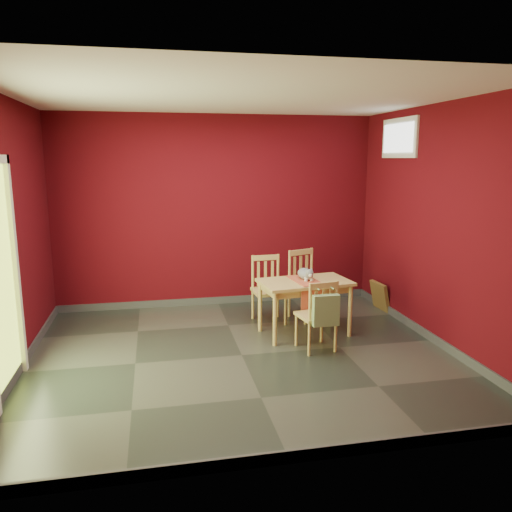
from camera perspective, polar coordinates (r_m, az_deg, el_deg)
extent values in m
plane|color=#2D342D|center=(5.51, -1.64, -11.25)|extent=(4.50, 4.50, 0.00)
plane|color=#4E080F|center=(7.12, -4.50, 5.06)|extent=(4.50, 0.00, 4.50)
plane|color=#4E080F|center=(3.23, 4.38, -2.31)|extent=(4.50, 0.00, 4.50)
plane|color=#4E080F|center=(5.26, -26.64, 1.75)|extent=(0.00, 4.00, 4.00)
plane|color=#4E080F|center=(5.96, 20.14, 3.23)|extent=(0.00, 4.00, 4.00)
plane|color=white|center=(5.13, -1.81, 17.84)|extent=(4.50, 4.50, 0.00)
cube|color=#3F4244|center=(7.36, -4.33, -5.07)|extent=(4.50, 0.02, 0.10)
cube|color=#3F4244|center=(3.77, 4.01, -21.88)|extent=(4.50, 0.02, 0.10)
cube|color=#3F4244|center=(5.60, -25.34, -11.48)|extent=(0.03, 4.00, 0.10)
cube|color=#3F4244|center=(6.25, 19.24, -8.65)|extent=(0.03, 4.00, 0.10)
cube|color=white|center=(5.36, -25.84, -1.12)|extent=(0.06, 0.08, 2.13)
cube|color=white|center=(6.78, 16.08, 12.83)|extent=(0.03, 0.90, 0.50)
cube|color=white|center=(6.77, 15.91, 12.84)|extent=(0.02, 0.76, 0.36)
cube|color=silver|center=(7.65, 7.62, -2.57)|extent=(0.08, 0.02, 0.12)
cube|color=tan|center=(5.98, 5.62, -2.99)|extent=(1.13, 0.74, 0.04)
cube|color=tan|center=(6.00, 5.61, -3.56)|extent=(1.01, 0.62, 0.09)
cylinder|color=tan|center=(5.67, 2.18, -7.23)|extent=(0.05, 0.05, 0.63)
cylinder|color=tan|center=(6.13, 0.48, -5.80)|extent=(0.05, 0.05, 0.63)
cylinder|color=tan|center=(6.06, 10.70, -6.21)|extent=(0.05, 0.05, 0.63)
cylinder|color=tan|center=(6.49, 8.50, -4.96)|extent=(0.05, 0.05, 0.63)
cube|color=#BF5234|center=(5.98, 5.62, -2.78)|extent=(0.34, 0.59, 0.01)
cube|color=#BF5234|center=(5.75, 6.43, -4.86)|extent=(0.27, 0.04, 0.28)
cube|color=tan|center=(6.45, 1.48, -4.06)|extent=(0.42, 0.42, 0.04)
cylinder|color=tan|center=(6.31, 0.38, -6.44)|extent=(0.03, 0.03, 0.39)
cylinder|color=tan|center=(6.62, -0.37, -5.57)|extent=(0.03, 0.03, 0.39)
cylinder|color=tan|center=(6.40, 3.38, -6.20)|extent=(0.03, 0.03, 0.39)
cylinder|color=tan|center=(6.71, 2.49, -5.36)|extent=(0.03, 0.03, 0.39)
cylinder|color=tan|center=(6.51, -0.38, -1.78)|extent=(0.03, 0.03, 0.43)
cylinder|color=tan|center=(6.60, 2.52, -1.62)|extent=(0.03, 0.03, 0.43)
cube|color=tan|center=(6.51, 1.09, -0.18)|extent=(0.36, 0.05, 0.07)
cube|color=tan|center=(6.54, 0.27, -2.07)|extent=(0.03, 0.02, 0.33)
cube|color=tan|center=(6.56, 1.08, -2.02)|extent=(0.03, 0.02, 0.33)
cube|color=tan|center=(6.58, 1.88, -1.98)|extent=(0.03, 0.02, 0.33)
cube|color=tan|center=(6.63, 6.02, -3.49)|extent=(0.54, 0.54, 0.04)
cylinder|color=tan|center=(6.44, 5.68, -6.01)|extent=(0.04, 0.04, 0.41)
cylinder|color=tan|center=(6.72, 3.81, -5.24)|extent=(0.04, 0.04, 0.41)
cylinder|color=tan|center=(6.66, 8.18, -5.49)|extent=(0.04, 0.04, 0.41)
cylinder|color=tan|center=(6.93, 6.26, -4.78)|extent=(0.04, 0.04, 0.41)
cylinder|color=tan|center=(6.61, 3.86, -1.30)|extent=(0.04, 0.04, 0.45)
cylinder|color=tan|center=(6.82, 6.35, -0.95)|extent=(0.04, 0.04, 0.45)
cube|color=tan|center=(6.67, 5.15, 0.44)|extent=(0.37, 0.16, 0.07)
cube|color=tan|center=(6.66, 4.42, -1.56)|extent=(0.04, 0.03, 0.35)
cube|color=tan|center=(6.72, 5.12, -1.46)|extent=(0.04, 0.03, 0.35)
cube|color=tan|center=(6.78, 5.80, -1.36)|extent=(0.04, 0.03, 0.35)
cube|color=tan|center=(5.60, 6.88, -6.78)|extent=(0.43, 0.43, 0.04)
cylinder|color=tan|center=(5.87, 7.50, -8.02)|extent=(0.03, 0.03, 0.37)
cylinder|color=tan|center=(5.60, 9.08, -9.00)|extent=(0.03, 0.03, 0.37)
cylinder|color=tan|center=(5.73, 4.63, -8.44)|extent=(0.03, 0.03, 0.37)
cylinder|color=tan|center=(5.46, 6.10, -9.48)|extent=(0.03, 0.03, 0.37)
cylinder|color=tan|center=(5.48, 9.22, -4.86)|extent=(0.03, 0.03, 0.40)
cylinder|color=tan|center=(5.33, 6.20, -5.24)|extent=(0.03, 0.03, 0.40)
cube|color=tan|center=(5.35, 7.77, -3.35)|extent=(0.34, 0.09, 0.06)
cube|color=tan|center=(5.45, 8.55, -5.31)|extent=(0.03, 0.02, 0.31)
cube|color=tan|center=(5.41, 7.72, -5.41)|extent=(0.03, 0.02, 0.31)
cube|color=tan|center=(5.37, 6.87, -5.52)|extent=(0.03, 0.02, 0.31)
cube|color=#73945E|center=(5.35, 7.99, -6.17)|extent=(0.28, 0.09, 0.34)
cylinder|color=#73945E|center=(5.32, 7.03, -3.70)|extent=(0.01, 0.14, 0.01)
cylinder|color=#73945E|center=(5.37, 8.64, -3.60)|extent=(0.01, 0.14, 0.01)
cube|color=brown|center=(7.23, 13.97, -4.46)|extent=(0.16, 0.40, 0.39)
cube|color=black|center=(7.23, 13.94, -4.46)|extent=(0.11, 0.28, 0.28)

